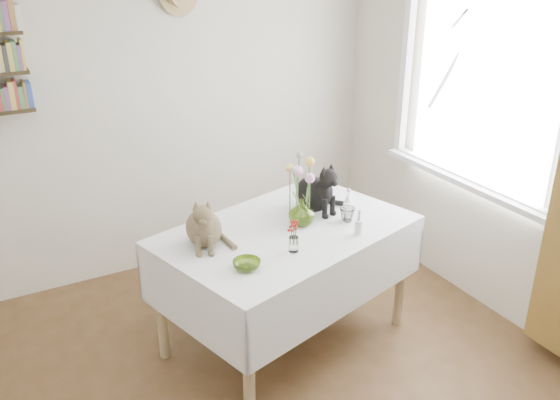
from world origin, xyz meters
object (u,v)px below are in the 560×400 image
tabby_cat (203,219)px  black_cat (313,185)px  flower_vase (302,212)px  dining_table (286,257)px

tabby_cat → black_cat: (0.79, 0.11, 0.01)m
tabby_cat → flower_vase: tabby_cat is taller
black_cat → flower_vase: size_ratio=2.05×
black_cat → flower_vase: black_cat is taller
dining_table → black_cat: (0.28, 0.16, 0.37)m
tabby_cat → black_cat: 0.80m
tabby_cat → dining_table: bearing=16.4°
dining_table → flower_vase: flower_vase is taller
flower_vase → dining_table: bearing=-176.4°
tabby_cat → flower_vase: (0.62, -0.04, -0.08)m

